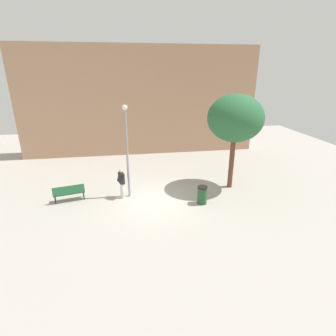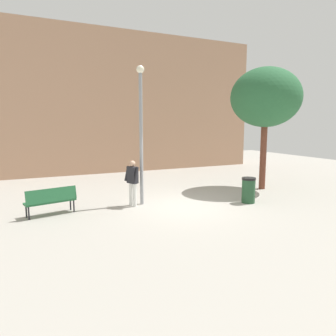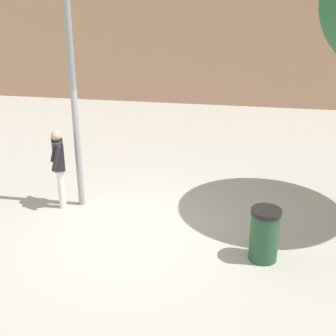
{
  "view_description": "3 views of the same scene",
  "coord_description": "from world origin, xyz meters",
  "px_view_note": "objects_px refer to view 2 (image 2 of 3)",
  "views": [
    {
      "loc": [
        -1.32,
        -12.54,
        6.63
      ],
      "look_at": [
        0.9,
        1.15,
        1.45
      ],
      "focal_mm": 28.18,
      "sensor_mm": 36.0,
      "label": 1
    },
    {
      "loc": [
        -5.19,
        -9.8,
        3.0
      ],
      "look_at": [
        -0.04,
        1.35,
        1.23
      ],
      "focal_mm": 33.36,
      "sensor_mm": 36.0,
      "label": 2
    },
    {
      "loc": [
        1.93,
        -8.22,
        5.03
      ],
      "look_at": [
        0.56,
        0.72,
        1.04
      ],
      "focal_mm": 54.13,
      "sensor_mm": 36.0,
      "label": 3
    }
  ],
  "objects_px": {
    "person_by_lamppost": "(133,180)",
    "park_bench": "(51,199)",
    "lamppost": "(141,125)",
    "plaza_tree": "(266,98)",
    "trash_bin": "(248,190)"
  },
  "relations": [
    {
      "from": "lamppost",
      "to": "person_by_lamppost",
      "type": "relative_size",
      "value": 3.0
    },
    {
      "from": "trash_bin",
      "to": "person_by_lamppost",
      "type": "bearing_deg",
      "value": 161.61
    },
    {
      "from": "person_by_lamppost",
      "to": "plaza_tree",
      "type": "relative_size",
      "value": 0.31
    },
    {
      "from": "lamppost",
      "to": "person_by_lamppost",
      "type": "distance_m",
      "value": 2.01
    },
    {
      "from": "person_by_lamppost",
      "to": "plaza_tree",
      "type": "xyz_separation_m",
      "value": [
        6.38,
        0.41,
        3.14
      ]
    },
    {
      "from": "plaza_tree",
      "to": "trash_bin",
      "type": "bearing_deg",
      "value": -141.42
    },
    {
      "from": "person_by_lamppost",
      "to": "park_bench",
      "type": "relative_size",
      "value": 1.0
    },
    {
      "from": "person_by_lamppost",
      "to": "park_bench",
      "type": "distance_m",
      "value": 2.82
    },
    {
      "from": "trash_bin",
      "to": "park_bench",
      "type": "bearing_deg",
      "value": 168.7
    },
    {
      "from": "plaza_tree",
      "to": "trash_bin",
      "type": "height_order",
      "value": "plaza_tree"
    },
    {
      "from": "lamppost",
      "to": "plaza_tree",
      "type": "distance_m",
      "value": 6.11
    },
    {
      "from": "lamppost",
      "to": "park_bench",
      "type": "distance_m",
      "value": 3.98
    },
    {
      "from": "plaza_tree",
      "to": "trash_bin",
      "type": "relative_size",
      "value": 5.64
    },
    {
      "from": "park_bench",
      "to": "plaza_tree",
      "type": "distance_m",
      "value": 9.84
    },
    {
      "from": "person_by_lamppost",
      "to": "plaza_tree",
      "type": "height_order",
      "value": "plaza_tree"
    }
  ]
}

